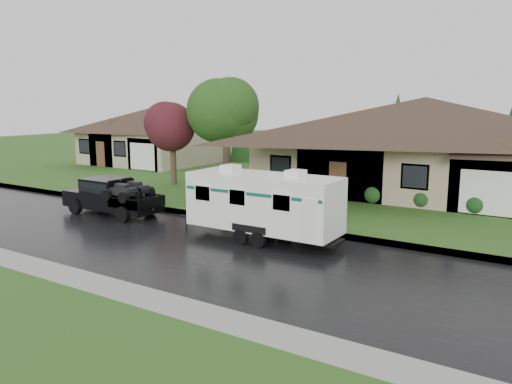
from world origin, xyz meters
TOP-DOWN VIEW (x-y plane):
  - ground at (0.00, 0.00)m, footprint 140.00×140.00m
  - road at (0.00, -2.00)m, footprint 140.00×8.00m
  - curb at (0.00, 2.25)m, footprint 140.00×0.50m
  - lawn at (0.00, 15.00)m, footprint 140.00×26.00m
  - house_main at (2.29, 13.84)m, footprint 19.44×10.80m
  - house_far at (-21.78, 15.85)m, footprint 10.80×8.64m
  - tree_left_green at (-8.83, 9.18)m, footprint 4.12×4.12m
  - tree_red at (-12.37, 8.18)m, footprint 3.20×3.20m
  - shrub_row at (2.00, 9.30)m, footprint 13.60×1.00m
  - pickup_truck at (-9.47, 0.29)m, footprint 5.28×2.01m
  - travel_trailer at (-0.67, 0.29)m, footprint 6.51×2.29m

SIDE VIEW (x-z plane):
  - ground at x=0.00m, z-range 0.00..0.00m
  - road at x=0.00m, z-range 0.00..0.01m
  - curb at x=0.00m, z-range 0.00..0.15m
  - lawn at x=0.00m, z-range 0.00..0.15m
  - shrub_row at x=2.00m, z-range 0.15..1.15m
  - pickup_truck at x=-9.47m, z-range 0.06..1.82m
  - travel_trailer at x=-0.67m, z-range 0.09..3.01m
  - house_far at x=-21.78m, z-range 0.07..5.87m
  - house_main at x=2.29m, z-range 0.14..7.04m
  - tree_red at x=-12.37m, z-range 1.17..6.48m
  - tree_left_green at x=-8.83m, z-range 1.47..8.28m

